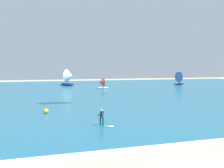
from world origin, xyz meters
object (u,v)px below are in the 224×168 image
Objects in this scene: kitesurfer at (104,120)px; sailboat_trailing at (102,83)px; sailboat_near_shore at (69,77)px; sailboat_heeled_over at (180,78)px; marker_buoy at (46,111)px.

kitesurfer is 0.56× the size of sailboat_trailing.
sailboat_near_shore is at bearing 114.17° from sailboat_trailing.
sailboat_trailing is at bearing -164.36° from sailboat_heeled_over.
sailboat_heeled_over is 7.73× the size of marker_buoy.
sailboat_heeled_over is (39.59, 49.23, 1.59)m from kitesurfer.
sailboat_near_shore is at bearing 85.14° from kitesurfer.
sailboat_heeled_over is 60.10m from marker_buoy.
sailboat_near_shore reaches higher than kitesurfer.
marker_buoy is at bearing -137.79° from sailboat_heeled_over.
kitesurfer is 63.19m from sailboat_heeled_over.
sailboat_trailing reaches higher than marker_buoy.
kitesurfer is 0.40× the size of sailboat_heeled_over.
sailboat_heeled_over reaches higher than sailboat_trailing.
sailboat_heeled_over is 0.85× the size of sailboat_near_shore.
kitesurfer is 10.14m from marker_buoy.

